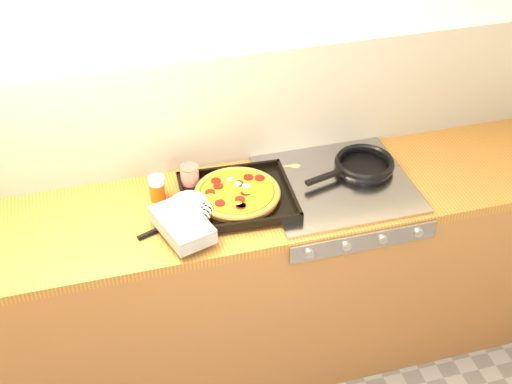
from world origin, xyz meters
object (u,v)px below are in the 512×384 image
object	(u,v)px
frying_pan	(363,165)
pizza_on_tray	(222,201)
juice_glass	(157,188)
tomato_can	(190,177)

from	to	relation	value
frying_pan	pizza_on_tray	bearing A→B (deg)	-171.40
frying_pan	juice_glass	bearing A→B (deg)	177.11
pizza_on_tray	frying_pan	world-z (taller)	pizza_on_tray
pizza_on_tray	frying_pan	distance (m)	0.64
frying_pan	tomato_can	world-z (taller)	tomato_can
pizza_on_tray	tomato_can	bearing A→B (deg)	116.62
juice_glass	tomato_can	bearing A→B (deg)	16.61
tomato_can	juice_glass	world-z (taller)	same
pizza_on_tray	tomato_can	distance (m)	0.20
pizza_on_tray	juice_glass	size ratio (longest dim) A/B	5.51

